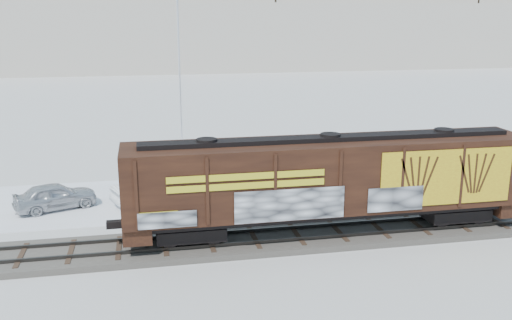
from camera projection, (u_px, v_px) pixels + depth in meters
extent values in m
plane|color=white|center=(254.00, 243.00, 25.92)|extent=(500.00, 500.00, 0.00)
cube|color=#59544C|center=(254.00, 240.00, 25.88)|extent=(50.00, 3.40, 0.28)
cube|color=#33302D|center=(257.00, 242.00, 25.15)|extent=(50.00, 0.10, 0.15)
cube|color=#33302D|center=(251.00, 230.00, 26.51)|extent=(50.00, 0.10, 0.15)
cube|color=white|center=(229.00, 194.00, 33.04)|extent=(40.00, 8.00, 0.03)
cube|color=white|center=(163.00, 35.00, 114.64)|extent=(360.00, 40.00, 12.00)
cube|color=white|center=(157.00, 6.00, 141.64)|extent=(360.00, 40.00, 24.00)
cube|color=black|center=(190.00, 230.00, 25.15)|extent=(3.00, 2.00, 0.90)
cube|color=black|center=(453.00, 211.00, 27.55)|extent=(3.00, 2.00, 0.90)
cylinder|color=black|center=(170.00, 238.00, 24.23)|extent=(0.90, 0.12, 0.90)
cube|color=black|center=(328.00, 209.00, 26.22)|extent=(18.42, 2.40, 0.25)
cube|color=#351A0E|center=(329.00, 174.00, 25.80)|extent=(18.42, 3.00, 3.12)
cube|color=black|center=(330.00, 138.00, 25.39)|extent=(16.95, 0.90, 0.20)
cube|color=gold|center=(447.00, 177.00, 25.28)|extent=(6.26, 0.03, 2.53)
cube|color=gold|center=(247.00, 181.00, 23.48)|extent=(6.63, 0.02, 0.70)
cube|color=silver|center=(290.00, 205.00, 24.11)|extent=(4.79, 0.03, 1.40)
cylinder|color=silver|center=(183.00, 165.00, 38.81)|extent=(0.90, 0.90, 0.20)
cylinder|color=silver|center=(179.00, 69.00, 37.18)|extent=(0.14, 0.14, 13.25)
imported|color=#B9BBC1|center=(55.00, 196.00, 30.25)|extent=(4.55, 3.07, 1.44)
imported|color=silver|center=(156.00, 189.00, 31.20)|extent=(5.02, 3.39, 1.57)
imported|color=black|center=(343.00, 186.00, 32.40)|extent=(4.36, 2.04, 1.23)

